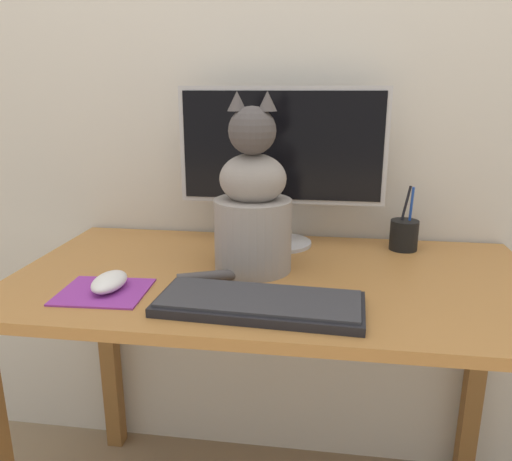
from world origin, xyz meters
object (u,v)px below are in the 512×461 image
at_px(monitor, 282,156).
at_px(pen_cup, 404,234).
at_px(computer_mouse_left, 109,282).
at_px(cat, 252,207).
at_px(keyboard, 260,303).

bearing_deg(monitor, pen_cup, 1.20).
relative_size(computer_mouse_left, cat, 0.28).
bearing_deg(cat, pen_cup, 26.74).
relative_size(cat, pen_cup, 2.40).
bearing_deg(monitor, computer_mouse_left, -131.06).
height_order(monitor, computer_mouse_left, monitor).
distance_m(computer_mouse_left, cat, 0.36).
xyz_separation_m(monitor, keyboard, (-0.00, -0.42, -0.23)).
xyz_separation_m(computer_mouse_left, cat, (0.28, 0.17, 0.13)).
bearing_deg(pen_cup, monitor, -178.80).
height_order(monitor, keyboard, monitor).
relative_size(monitor, pen_cup, 3.17).
bearing_deg(pen_cup, computer_mouse_left, -149.72).
distance_m(monitor, cat, 0.23).
distance_m(monitor, keyboard, 0.48).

